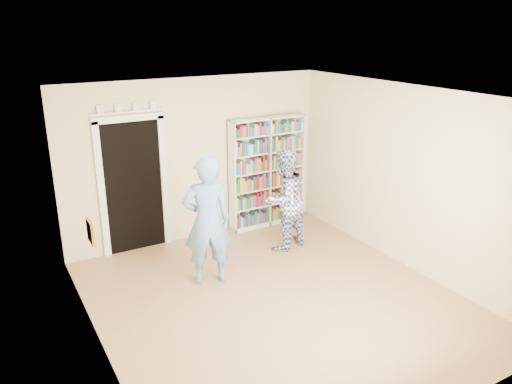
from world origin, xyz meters
TOP-DOWN VIEW (x-y plane):
  - floor at (0.00, 0.00)m, footprint 5.00×5.00m
  - ceiling at (0.00, 0.00)m, footprint 5.00×5.00m
  - wall_back at (0.00, 2.50)m, footprint 4.50×0.00m
  - wall_left at (-2.25, 0.00)m, footprint 0.00×5.00m
  - wall_right at (2.25, 0.00)m, footprint 0.00×5.00m
  - bookshelf at (1.27, 2.34)m, footprint 1.43×0.27m
  - doorway at (-1.10, 2.48)m, footprint 1.10×0.08m
  - wall_art at (-2.23, 0.20)m, footprint 0.03×0.25m
  - man_blue at (-0.55, 0.92)m, footprint 0.76×0.60m
  - man_plaid at (0.98, 1.34)m, footprint 0.95×0.83m
  - paper_sheet at (1.05, 1.13)m, footprint 0.20×0.07m

SIDE VIEW (x-z plane):
  - floor at x=0.00m, z-range 0.00..0.00m
  - man_plaid at x=0.98m, z-range 0.00..1.66m
  - man_blue at x=-0.55m, z-range 0.00..1.84m
  - bookshelf at x=1.27m, z-range 0.01..1.97m
  - paper_sheet at x=1.05m, z-range 0.85..1.15m
  - doorway at x=-1.10m, z-range -0.04..2.39m
  - wall_back at x=0.00m, z-range -0.90..3.60m
  - wall_left at x=-2.25m, z-range -1.15..3.85m
  - wall_right at x=2.25m, z-range -1.15..3.85m
  - wall_art at x=-2.23m, z-range 1.27..1.52m
  - ceiling at x=0.00m, z-range 2.70..2.70m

